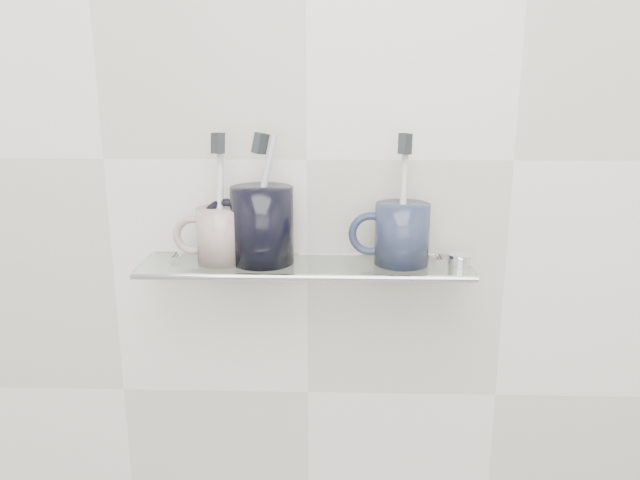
{
  "coord_description": "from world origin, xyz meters",
  "views": [
    {
      "loc": [
        0.05,
        0.13,
        1.38
      ],
      "look_at": [
        0.02,
        1.04,
        1.14
      ],
      "focal_mm": 35.0,
      "sensor_mm": 36.0,
      "label": 1
    }
  ],
  "objects_px": {
    "shelf_glass": "(305,266)",
    "mug_right": "(402,234)",
    "mug_left": "(222,235)",
    "mug_center": "(262,225)"
  },
  "relations": [
    {
      "from": "shelf_glass",
      "to": "mug_center",
      "type": "distance_m",
      "value": 0.09
    },
    {
      "from": "mug_center",
      "to": "mug_left",
      "type": "bearing_deg",
      "value": 166.05
    },
    {
      "from": "shelf_glass",
      "to": "mug_left",
      "type": "bearing_deg",
      "value": 177.75
    },
    {
      "from": "shelf_glass",
      "to": "mug_center",
      "type": "xyz_separation_m",
      "value": [
        -0.06,
        0.0,
        0.06
      ]
    },
    {
      "from": "mug_left",
      "to": "mug_right",
      "type": "height_order",
      "value": "mug_right"
    },
    {
      "from": "mug_left",
      "to": "mug_center",
      "type": "height_order",
      "value": "mug_center"
    },
    {
      "from": "mug_right",
      "to": "shelf_glass",
      "type": "bearing_deg",
      "value": -177.85
    },
    {
      "from": "mug_left",
      "to": "mug_right",
      "type": "xyz_separation_m",
      "value": [
        0.27,
        0.0,
        0.0
      ]
    },
    {
      "from": "mug_right",
      "to": "mug_left",
      "type": "bearing_deg",
      "value": -179.82
    },
    {
      "from": "shelf_glass",
      "to": "mug_right",
      "type": "relative_size",
      "value": 5.41
    }
  ]
}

